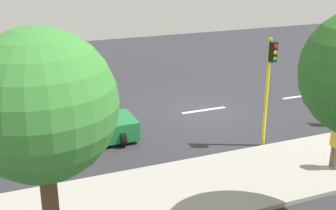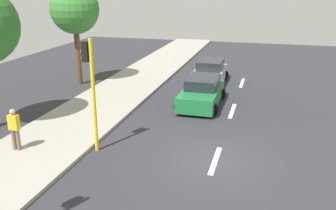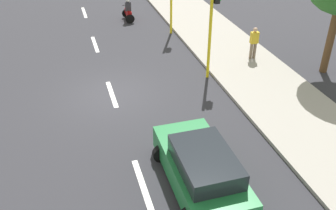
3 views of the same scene
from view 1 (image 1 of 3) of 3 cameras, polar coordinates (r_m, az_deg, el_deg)
The scene contains 9 objects.
ground_plane at distance 22.71m, azimuth 4.58°, elevation -0.80°, with size 40.00×60.00×0.10m, color #2D2D33.
sidewalk at distance 17.23m, azimuth 15.15°, elevation -7.81°, with size 4.00×60.00×0.15m, color #9E998E.
lane_stripe_north at distance 20.84m, azimuth -10.35°, elevation -2.79°, with size 0.20×2.40×0.01m, color white.
lane_stripe_mid at distance 22.69m, azimuth 4.59°, elevation -0.66°, with size 0.20×2.40×0.01m, color white.
lane_stripe_south at distance 25.84m, azimuth 16.57°, elevation 1.08°, with size 0.20×2.40×0.01m, color white.
car_green at distance 18.86m, azimuth -11.12°, elevation -2.93°, with size 2.33×4.42×1.52m.
pedestrian_near_signal at distance 17.22m, azimuth 20.59°, elevation -4.82°, with size 0.40×0.24×1.69m.
traffic_light_midblock at distance 18.01m, azimuth 12.75°, elevation 3.36°, with size 0.49×0.24×4.50m.
street_tree_center at distance 9.10m, azimuth -15.90°, elevation -0.31°, with size 3.09×3.09×6.39m.
Camera 1 is at (18.99, -9.72, 7.74)m, focal length 47.87 mm.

